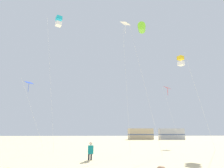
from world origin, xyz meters
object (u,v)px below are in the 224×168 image
Objects in this scene: kite_box_gold at (181,61)px; kite_diamond_white at (125,29)px; kite_diamond_scarlet at (168,90)px; rv_van_tan at (141,134)px; rv_van_silver at (171,134)px; kite_flyer_standing at (91,151)px; kite_diamond_blue at (29,85)px; kite_tube_lime at (142,28)px; kite_box_cyan at (59,22)px.

kite_box_gold is 0.78× the size of kite_diamond_white.
kite_diamond_scarlet reaches higher than rv_van_tan.
rv_van_silver is (9.12, 22.90, -6.70)m from kite_diamond_scarlet.
kite_flyer_standing is 0.14× the size of kite_diamond_blue.
kite_diamond_white is (-6.89, -2.07, 2.67)m from kite_box_gold.
kite_diamond_scarlet is at bearing 60.05° from kite_tube_lime.
kite_tube_lime is at bearing -113.70° from rv_van_silver.
kite_flyer_standing is 15.50m from kite_box_gold.
kite_diamond_white reaches higher than rv_van_tan.
kite_flyer_standing is at bearing -117.60° from rv_van_silver.
kite_box_cyan is at bearing 171.61° from kite_diamond_white.
kite_diamond_scarlet is 25.54m from rv_van_silver.
kite_box_gold is at bearing -151.80° from kite_flyer_standing.
kite_diamond_blue is at bearing 169.15° from kite_box_gold.
rv_van_silver reaches higher than kite_flyer_standing.
rv_van_tan is (8.67, 32.19, -11.21)m from kite_diamond_white.
kite_diamond_scarlet is 1.33× the size of rv_van_tan.
kite_flyer_standing is at bearing -56.20° from kite_box_cyan.
kite_box_gold reaches higher than kite_diamond_blue.
kite_box_gold reaches higher than rv_van_silver.
kite_box_gold is 14.80m from kite_box_cyan.
kite_box_cyan is 1.68× the size of kite_diamond_scarlet.
kite_diamond_scarlet is at bearing -134.70° from kite_flyer_standing.
kite_diamond_white is 2.08× the size of rv_van_silver.
kite_tube_lime is 36.59m from rv_van_tan.
kite_box_gold is at bearing -94.12° from rv_van_tan.
kite_diamond_blue is 1.24× the size of rv_van_tan.
kite_box_gold reaches higher than kite_flyer_standing.
kite_box_cyan is (-14.25, -0.98, 3.89)m from kite_box_gold.
kite_diamond_white is 38.07m from rv_van_silver.
kite_diamond_scarlet is at bearing 49.73° from kite_diamond_white.
kite_diamond_scarlet is at bearing 82.32° from kite_box_gold.
rv_van_tan is (1.78, 30.12, -8.54)m from kite_box_gold.
kite_diamond_white is (-1.26, 2.19, 1.10)m from kite_tube_lime.
kite_flyer_standing is 12.13m from kite_tube_lime.
kite_box_cyan is 37.14m from rv_van_tan.
kite_box_cyan is 2.23× the size of rv_van_silver.
kite_box_gold is at bearing 3.94° from kite_box_cyan.
kite_tube_lime is 0.85× the size of kite_box_cyan.
kite_box_gold is at bearing -107.64° from rv_van_silver.
rv_van_tan reaches higher than kite_flyer_standing.
kite_box_gold is at bearing -10.85° from kite_diamond_blue.
kite_flyer_standing is 0.11× the size of kite_box_gold.
rv_van_tan is at bearing 62.74° from kite_box_cyan.
kite_tube_lime reaches higher than rv_van_tan.
kite_box_cyan is at bearing -63.20° from kite_flyer_standing.
kite_box_cyan is 2.23× the size of rv_van_tan.
kite_diamond_blue is 0.60× the size of kite_diamond_white.
kite_tube_lime reaches higher than kite_box_gold.
kite_box_cyan is (4.04, -4.49, 6.29)m from kite_diamond_blue.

